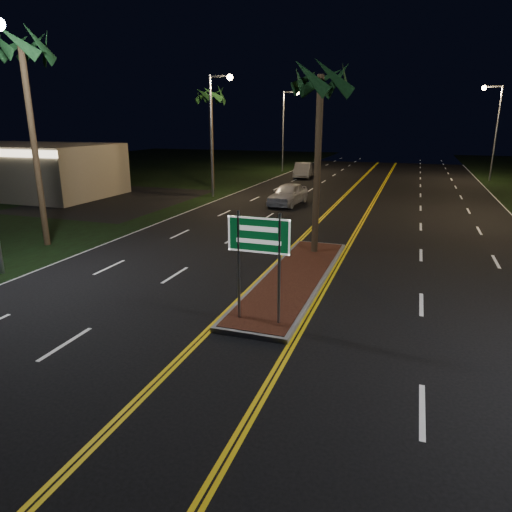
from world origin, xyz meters
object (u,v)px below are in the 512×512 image
at_px(highway_sign, 259,246).
at_px(car_far, 303,169).
at_px(streetlight_left_far, 286,122).
at_px(commercial_building, 20,169).
at_px(streetlight_right_far, 493,122).
at_px(palm_left_far, 210,96).
at_px(car_near, 288,192).
at_px(palm_median, 321,80).
at_px(median_island, 295,277).
at_px(streetlight_left_mid, 216,122).
at_px(palm_left_near, 21,49).

xyz_separation_m(highway_sign, car_far, (-7.28, 35.88, -1.51)).
distance_m(highway_sign, car_far, 36.64).
relative_size(highway_sign, streetlight_left_far, 0.36).
height_order(commercial_building, car_far, commercial_building).
distance_m(streetlight_right_far, car_far, 18.81).
relative_size(commercial_building, streetlight_left_far, 1.67).
relative_size(streetlight_right_far, palm_left_far, 1.02).
bearing_deg(car_near, streetlight_right_far, 58.36).
bearing_deg(palm_left_far, palm_median, -53.82).
distance_m(median_island, highway_sign, 4.80).
bearing_deg(palm_median, median_island, -90.00).
relative_size(streetlight_right_far, car_far, 1.68).
height_order(median_island, streetlight_right_far, streetlight_right_far).
height_order(streetlight_left_far, car_far, streetlight_left_far).
xyz_separation_m(commercial_building, streetlight_right_far, (36.61, 22.01, 3.65)).
bearing_deg(highway_sign, median_island, 90.00).
distance_m(highway_sign, streetlight_left_mid, 23.93).
height_order(commercial_building, palm_left_far, palm_left_far).
xyz_separation_m(palm_left_near, car_far, (5.22, 30.68, -7.79)).
xyz_separation_m(streetlight_right_far, palm_median, (-10.61, -31.50, 1.62)).
height_order(median_island, palm_left_far, palm_left_far).
xyz_separation_m(streetlight_left_far, palm_median, (10.61, -33.50, 1.62)).
distance_m(commercial_building, car_far, 26.48).
xyz_separation_m(palm_median, palm_left_near, (-12.50, -2.50, 1.40)).
xyz_separation_m(commercial_building, car_far, (18.72, 18.69, -1.11)).
bearing_deg(car_far, streetlight_right_far, 1.90).
bearing_deg(commercial_building, streetlight_right_far, 31.01).
xyz_separation_m(streetlight_right_far, palm_left_far, (-23.41, -14.00, 2.09)).
bearing_deg(median_island, streetlight_right_far, 73.13).
distance_m(streetlight_right_far, palm_median, 33.28).
height_order(median_island, car_far, car_far).
height_order(highway_sign, palm_left_far, palm_left_far).
bearing_deg(highway_sign, streetlight_right_far, 74.85).
bearing_deg(commercial_building, car_far, 44.94).
distance_m(streetlight_left_far, car_near, 23.00).
xyz_separation_m(highway_sign, palm_left_far, (-12.80, 25.20, 5.34)).
bearing_deg(streetlight_right_far, streetlight_left_mid, -139.70).
bearing_deg(highway_sign, streetlight_left_mid, 116.59).
bearing_deg(car_near, streetlight_left_mid, 170.97).
bearing_deg(streetlight_left_mid, streetlight_right_far, 40.30).
bearing_deg(commercial_building, median_island, -26.55).
relative_size(streetlight_left_mid, streetlight_right_far, 1.00).
bearing_deg(palm_left_far, commercial_building, -148.75).
relative_size(palm_median, car_far, 1.55).
distance_m(median_island, palm_left_near, 15.20).
distance_m(median_island, car_far, 32.51).
height_order(streetlight_left_mid, car_far, streetlight_left_mid).
height_order(streetlight_left_far, car_near, streetlight_left_far).
xyz_separation_m(palm_left_far, car_far, (5.52, 10.68, -6.85)).
bearing_deg(car_far, streetlight_left_mid, -111.43).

